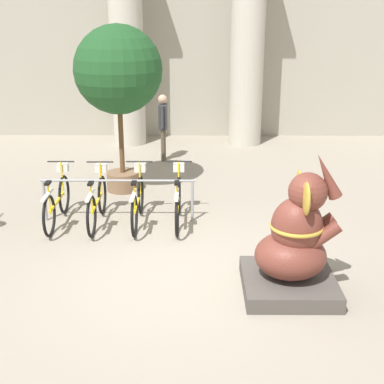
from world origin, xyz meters
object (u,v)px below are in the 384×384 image
object	(u,v)px
bicycle_0	(57,201)
potted_tree	(118,74)
bicycle_1	(97,201)
bicycle_3	(178,201)
elephant_statue	(294,246)
person_pedestrian	(163,122)
bicycle_2	(138,201)

from	to	relation	value
bicycle_0	potted_tree	xyz separation A→B (m)	(0.91, 1.78, 1.97)
bicycle_0	bicycle_1	size ratio (longest dim) A/B	1.00
bicycle_0	bicycle_1	bearing A→B (deg)	-1.48
bicycle_3	elephant_statue	bearing A→B (deg)	-55.85
bicycle_3	elephant_statue	xyz separation A→B (m)	(1.60, -2.37, 0.24)
elephant_statue	potted_tree	xyz separation A→B (m)	(-2.80, 4.12, 1.73)
elephant_statue	person_pedestrian	xyz separation A→B (m)	(-2.09, 6.38, 0.31)
bicycle_1	person_pedestrian	world-z (taller)	person_pedestrian
elephant_statue	bicycle_2	bearing A→B (deg)	134.51
bicycle_3	person_pedestrian	world-z (taller)	person_pedestrian
bicycle_1	bicycle_3	distance (m)	1.41
bicycle_3	potted_tree	distance (m)	2.90
bicycle_0	potted_tree	bearing A→B (deg)	62.85
elephant_statue	person_pedestrian	distance (m)	6.72
bicycle_1	person_pedestrian	xyz separation A→B (m)	(0.92, 4.05, 0.55)
bicycle_3	person_pedestrian	distance (m)	4.08
bicycle_0	elephant_statue	distance (m)	4.40
bicycle_1	person_pedestrian	bearing A→B (deg)	77.25
potted_tree	bicycle_3	bearing A→B (deg)	-55.73
bicycle_1	bicycle_2	bearing A→B (deg)	1.82
bicycle_2	person_pedestrian	world-z (taller)	person_pedestrian
bicycle_0	potted_tree	size ratio (longest dim) A/B	0.53
bicycle_0	potted_tree	world-z (taller)	potted_tree
potted_tree	bicycle_0	bearing A→B (deg)	-117.15
bicycle_1	elephant_statue	distance (m)	3.81
bicycle_1	bicycle_3	world-z (taller)	same
elephant_statue	potted_tree	bearing A→B (deg)	124.20
bicycle_0	bicycle_2	size ratio (longest dim) A/B	1.00
bicycle_0	bicycle_1	xyz separation A→B (m)	(0.70, -0.02, 0.00)
elephant_statue	bicycle_0	bearing A→B (deg)	147.75
elephant_statue	person_pedestrian	world-z (taller)	elephant_statue
bicycle_0	elephant_statue	world-z (taller)	elephant_statue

